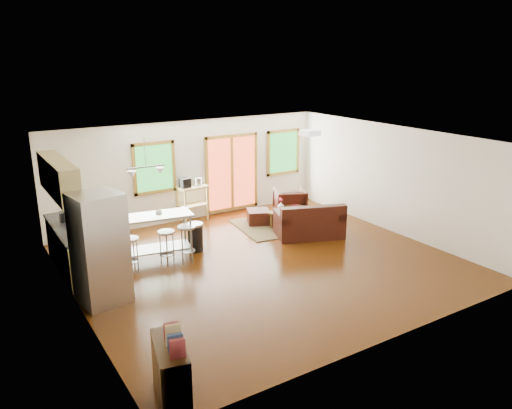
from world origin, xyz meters
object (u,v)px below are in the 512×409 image
coffee_table (289,212)px  refrigerator (100,249)px  kitchen_cart (191,191)px  loveseat (309,223)px  island (154,230)px  ottoman (258,217)px  rug (283,224)px  armchair (290,201)px

coffee_table → refrigerator: (-5.14, -1.58, 0.63)m
refrigerator → kitchen_cart: 4.55m
coffee_table → kitchen_cart: bearing=139.5°
loveseat → island: 3.73m
loveseat → island: (-3.67, 0.56, 0.36)m
ottoman → island: bearing=-164.6°
kitchen_cart → refrigerator: bearing=-134.8°
refrigerator → island: 1.92m
ottoman → kitchen_cart: bearing=140.3°
rug → loveseat: loveseat is taller
rug → armchair: (0.59, 0.53, 0.40)m
rug → refrigerator: refrigerator is taller
island → rug: bearing=7.3°
coffee_table → refrigerator: 5.41m
rug → armchair: size_ratio=2.80×
ottoman → rug: bearing=-39.0°
rug → island: island is taller
coffee_table → armchair: size_ratio=1.48×
ottoman → refrigerator: bearing=-155.2°
ottoman → island: (-3.12, -0.86, 0.51)m
loveseat → kitchen_cart: (-1.89, 2.55, 0.48)m
loveseat → coffee_table: size_ratio=1.45×
coffee_table → armchair: 0.83m
ottoman → refrigerator: refrigerator is taller
coffee_table → island: bearing=-174.9°
ottoman → island: island is taller
armchair → ottoman: size_ratio=1.49×
rug → coffee_table: (0.09, -0.13, 0.35)m
rug → kitchen_cart: bearing=140.5°
island → kitchen_cart: (1.77, 1.98, 0.11)m
armchair → ottoman: armchair is taller
coffee_table → island: 3.74m
rug → armchair: 0.89m
coffee_table → island: (-3.71, -0.33, 0.33)m
loveseat → island: island is taller
coffee_table → kitchen_cart: size_ratio=1.04×
loveseat → kitchen_cart: 3.21m
loveseat → armchair: bearing=91.5°
armchair → ottoman: (-1.08, -0.13, -0.23)m
island → coffee_table: bearing=5.1°
loveseat → armchair: (0.54, 1.56, 0.08)m
armchair → island: (-4.21, -0.99, 0.28)m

